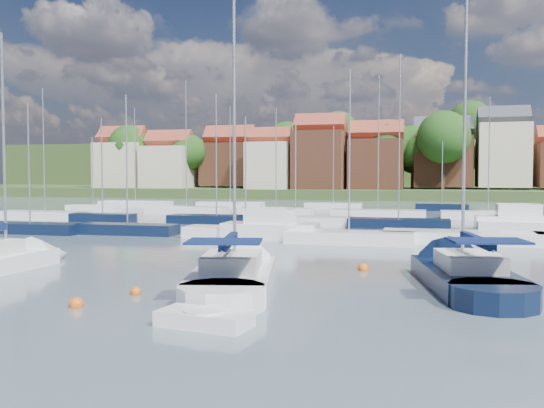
# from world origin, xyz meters

# --- Properties ---
(ground) EXTENTS (260.00, 260.00, 0.00)m
(ground) POSITION_xyz_m (0.00, 40.00, 0.00)
(ground) COLOR #4B5C65
(ground) RESTS_ON ground
(sailboat_left) EXTENTS (3.27, 9.53, 12.83)m
(sailboat_left) POSITION_xyz_m (-14.85, 3.81, 0.37)
(sailboat_left) COLOR white
(sailboat_left) RESTS_ON ground
(sailboat_centre) EXTENTS (5.60, 12.67, 16.64)m
(sailboat_centre) POSITION_xyz_m (-2.52, 2.92, 0.35)
(sailboat_centre) COLOR white
(sailboat_centre) RESTS_ON ground
(sailboat_navy) EXTENTS (5.57, 12.83, 17.18)m
(sailboat_navy) POSITION_xyz_m (7.06, 5.59, 0.35)
(sailboat_navy) COLOR black
(sailboat_navy) RESTS_ON ground
(tender) EXTENTS (3.19, 1.90, 0.65)m
(tender) POSITION_xyz_m (-1.16, -4.96, 0.25)
(tender) COLOR white
(tender) RESTS_ON ground
(buoy_b) EXTENTS (0.55, 0.55, 0.55)m
(buoy_b) POSITION_xyz_m (-6.67, -3.47, 0.00)
(buoy_b) COLOR #D85914
(buoy_b) RESTS_ON ground
(buoy_c) EXTENTS (0.44, 0.44, 0.44)m
(buoy_c) POSITION_xyz_m (-5.63, -0.83, 0.00)
(buoy_c) COLOR #D85914
(buoy_c) RESTS_ON ground
(buoy_d) EXTENTS (0.43, 0.43, 0.43)m
(buoy_d) POSITION_xyz_m (-1.59, -3.10, 0.00)
(buoy_d) COLOR beige
(buoy_d) RESTS_ON ground
(buoy_e) EXTENTS (0.55, 0.55, 0.55)m
(buoy_e) POSITION_xyz_m (2.69, 7.42, 0.00)
(buoy_e) COLOR #D85914
(buoy_e) RESTS_ON ground
(marina_field) EXTENTS (79.62, 41.41, 15.93)m
(marina_field) POSITION_xyz_m (1.91, 35.15, 0.43)
(marina_field) COLOR white
(marina_field) RESTS_ON ground
(far_shore_town) EXTENTS (212.46, 90.00, 22.27)m
(far_shore_town) POSITION_xyz_m (2.23, 132.67, 4.61)
(far_shore_town) COLOR #394723
(far_shore_town) RESTS_ON ground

